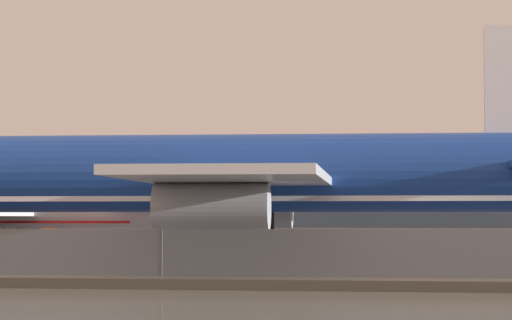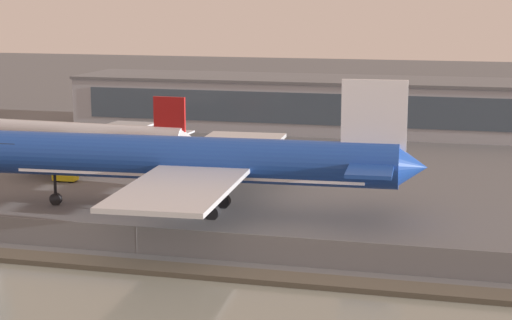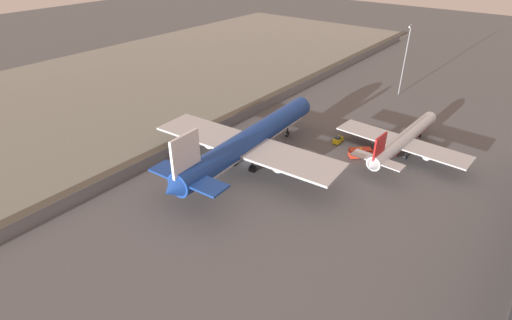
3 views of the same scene
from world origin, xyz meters
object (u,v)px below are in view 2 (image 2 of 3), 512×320
at_px(passenger_jet_silver, 86,135).
at_px(baggage_tug, 66,176).
at_px(ops_van, 115,163).
at_px(cargo_jet_blue, 196,161).

distance_m(passenger_jet_silver, baggage_tug, 15.78).
distance_m(baggage_tug, ops_van, 8.52).
bearing_deg(baggage_tug, cargo_jet_blue, -26.79).
distance_m(cargo_jet_blue, ops_van, 26.86).
bearing_deg(cargo_jet_blue, baggage_tug, 153.21).
xyz_separation_m(cargo_jet_blue, baggage_tug, (-22.26, 11.24, -5.20)).
height_order(cargo_jet_blue, passenger_jet_silver, cargo_jet_blue).
xyz_separation_m(passenger_jet_silver, baggage_tug, (4.10, -14.92, -3.09)).
bearing_deg(cargo_jet_blue, passenger_jet_silver, 135.21).
bearing_deg(ops_van, cargo_jet_blue, -45.56).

